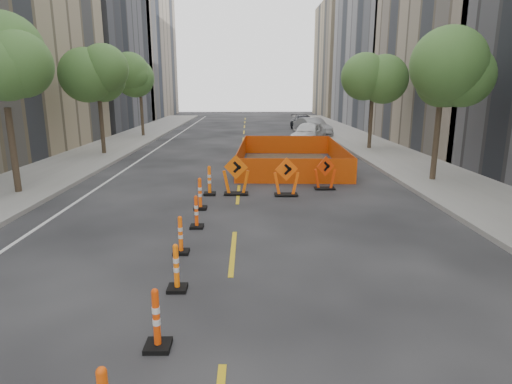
{
  "coord_description": "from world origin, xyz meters",
  "views": [
    {
      "loc": [
        0.39,
        -6.05,
        3.98
      ],
      "look_at": [
        0.61,
        5.81,
        1.1
      ],
      "focal_mm": 30.0,
      "sensor_mm": 36.0,
      "label": 1
    }
  ],
  "objects_px": {
    "channelizer_3": "(176,267)",
    "chevron_sign_center": "(286,177)",
    "channelizer_4": "(181,235)",
    "chevron_sign_left": "(236,175)",
    "channelizer_2": "(156,319)",
    "channelizer_7": "(209,180)",
    "chevron_sign_right": "(325,173)",
    "parked_car_far": "(303,123)",
    "parked_car_mid": "(312,127)",
    "channelizer_5": "(196,212)",
    "channelizer_6": "(200,194)",
    "parked_car_near": "(309,133)"
  },
  "relations": [
    {
      "from": "channelizer_7",
      "to": "channelizer_5",
      "type": "bearing_deg",
      "value": -90.46
    },
    {
      "from": "channelizer_2",
      "to": "chevron_sign_left",
      "type": "height_order",
      "value": "chevron_sign_left"
    },
    {
      "from": "channelizer_6",
      "to": "parked_car_near",
      "type": "height_order",
      "value": "parked_car_near"
    },
    {
      "from": "channelizer_6",
      "to": "channelizer_7",
      "type": "distance_m",
      "value": 2.0
    },
    {
      "from": "chevron_sign_left",
      "to": "channelizer_3",
      "type": "bearing_deg",
      "value": -82.77
    },
    {
      "from": "channelizer_5",
      "to": "parked_car_far",
      "type": "relative_size",
      "value": 0.2
    },
    {
      "from": "chevron_sign_left",
      "to": "parked_car_far",
      "type": "bearing_deg",
      "value": 91.48
    },
    {
      "from": "channelizer_7",
      "to": "channelizer_6",
      "type": "bearing_deg",
      "value": -94.04
    },
    {
      "from": "channelizer_3",
      "to": "parked_car_far",
      "type": "bearing_deg",
      "value": 78.61
    },
    {
      "from": "parked_car_far",
      "to": "parked_car_mid",
      "type": "bearing_deg",
      "value": -92.48
    },
    {
      "from": "channelizer_6",
      "to": "chevron_sign_right",
      "type": "relative_size",
      "value": 0.79
    },
    {
      "from": "parked_car_mid",
      "to": "chevron_sign_right",
      "type": "bearing_deg",
      "value": -113.77
    },
    {
      "from": "chevron_sign_left",
      "to": "parked_car_far",
      "type": "height_order",
      "value": "chevron_sign_left"
    },
    {
      "from": "chevron_sign_left",
      "to": "chevron_sign_right",
      "type": "bearing_deg",
      "value": 27.23
    },
    {
      "from": "channelizer_3",
      "to": "chevron_sign_right",
      "type": "relative_size",
      "value": 0.73
    },
    {
      "from": "parked_car_near",
      "to": "parked_car_mid",
      "type": "height_order",
      "value": "parked_car_near"
    },
    {
      "from": "chevron_sign_right",
      "to": "parked_car_mid",
      "type": "bearing_deg",
      "value": 61.55
    },
    {
      "from": "chevron_sign_left",
      "to": "chevron_sign_right",
      "type": "distance_m",
      "value": 3.66
    },
    {
      "from": "channelizer_5",
      "to": "chevron_sign_left",
      "type": "xyz_separation_m",
      "value": [
        1.05,
        4.01,
        0.28
      ]
    },
    {
      "from": "chevron_sign_right",
      "to": "parked_car_near",
      "type": "height_order",
      "value": "parked_car_near"
    },
    {
      "from": "channelizer_7",
      "to": "chevron_sign_right",
      "type": "bearing_deg",
      "value": 10.54
    },
    {
      "from": "channelizer_4",
      "to": "channelizer_3",
      "type": "bearing_deg",
      "value": -83.65
    },
    {
      "from": "channelizer_7",
      "to": "parked_car_far",
      "type": "relative_size",
      "value": 0.23
    },
    {
      "from": "channelizer_2",
      "to": "channelizer_5",
      "type": "xyz_separation_m",
      "value": [
        -0.08,
        5.98,
        -0.02
      ]
    },
    {
      "from": "parked_car_mid",
      "to": "chevron_sign_center",
      "type": "bearing_deg",
      "value": -117.93
    },
    {
      "from": "channelizer_6",
      "to": "parked_car_mid",
      "type": "xyz_separation_m",
      "value": [
        7.08,
        22.43,
        0.23
      ]
    },
    {
      "from": "channelizer_6",
      "to": "channelizer_3",
      "type": "bearing_deg",
      "value": -88.31
    },
    {
      "from": "chevron_sign_center",
      "to": "parked_car_near",
      "type": "bearing_deg",
      "value": 65.83
    },
    {
      "from": "chevron_sign_right",
      "to": "channelizer_5",
      "type": "bearing_deg",
      "value": -155.2
    },
    {
      "from": "channelizer_5",
      "to": "channelizer_7",
      "type": "bearing_deg",
      "value": 89.54
    },
    {
      "from": "channelizer_5",
      "to": "channelizer_2",
      "type": "bearing_deg",
      "value": -89.19
    },
    {
      "from": "chevron_sign_right",
      "to": "channelizer_7",
      "type": "bearing_deg",
      "value": 168.95
    },
    {
      "from": "chevron_sign_left",
      "to": "parked_car_far",
      "type": "relative_size",
      "value": 0.31
    },
    {
      "from": "channelizer_4",
      "to": "parked_car_near",
      "type": "bearing_deg",
      "value": 73.96
    },
    {
      "from": "channelizer_7",
      "to": "parked_car_near",
      "type": "bearing_deg",
      "value": 68.74
    },
    {
      "from": "channelizer_5",
      "to": "chevron_sign_right",
      "type": "xyz_separation_m",
      "value": [
        4.61,
        4.84,
        0.19
      ]
    },
    {
      "from": "chevron_sign_left",
      "to": "parked_car_mid",
      "type": "height_order",
      "value": "parked_car_mid"
    },
    {
      "from": "channelizer_2",
      "to": "chevron_sign_left",
      "type": "distance_m",
      "value": 10.04
    },
    {
      "from": "channelizer_4",
      "to": "channelizer_5",
      "type": "relative_size",
      "value": 0.99
    },
    {
      "from": "channelizer_7",
      "to": "chevron_sign_left",
      "type": "xyz_separation_m",
      "value": [
        1.01,
        0.03,
        0.2
      ]
    },
    {
      "from": "channelizer_3",
      "to": "chevron_sign_left",
      "type": "relative_size",
      "value": 0.64
    },
    {
      "from": "channelizer_2",
      "to": "channelizer_4",
      "type": "xyz_separation_m",
      "value": [
        -0.24,
        3.99,
        -0.03
      ]
    },
    {
      "from": "channelizer_6",
      "to": "chevron_sign_left",
      "type": "xyz_separation_m",
      "value": [
        1.16,
        2.02,
        0.23
      ]
    },
    {
      "from": "channelizer_5",
      "to": "chevron_sign_left",
      "type": "bearing_deg",
      "value": 75.39
    },
    {
      "from": "chevron_sign_right",
      "to": "channelizer_2",
      "type": "bearing_deg",
      "value": -134.29
    },
    {
      "from": "channelizer_3",
      "to": "channelizer_4",
      "type": "bearing_deg",
      "value": 96.35
    },
    {
      "from": "channelizer_3",
      "to": "chevron_sign_center",
      "type": "bearing_deg",
      "value": 69.7
    },
    {
      "from": "channelizer_4",
      "to": "chevron_sign_left",
      "type": "height_order",
      "value": "chevron_sign_left"
    },
    {
      "from": "parked_car_far",
      "to": "channelizer_4",
      "type": "bearing_deg",
      "value": -105.85
    },
    {
      "from": "channelizer_7",
      "to": "parked_car_far",
      "type": "distance_m",
      "value": 26.74
    }
  ]
}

